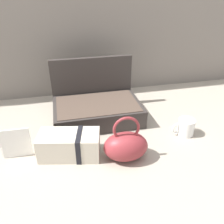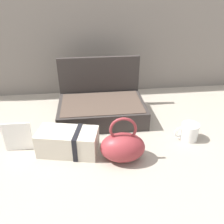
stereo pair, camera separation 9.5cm
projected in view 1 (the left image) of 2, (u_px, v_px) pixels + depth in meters
name	position (u px, v px, depth m)	size (l,w,h in m)	color
ground_plane	(117.00, 139.00, 1.08)	(6.00, 6.00, 0.00)	#9E9384
open_suitcase	(96.00, 105.00, 1.23)	(0.45, 0.31, 0.29)	#332D2B
teal_pouch_handbag	(125.00, 146.00, 0.93)	(0.19, 0.14, 0.20)	maroon
cream_toiletry_bag	(70.00, 145.00, 0.96)	(0.27, 0.17, 0.11)	beige
coffee_mug	(186.00, 127.00, 1.10)	(0.11, 0.08, 0.08)	white
info_card_left	(16.00, 143.00, 0.94)	(0.12, 0.01, 0.14)	white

